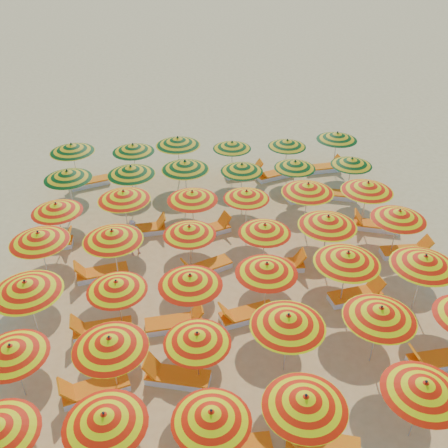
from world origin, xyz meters
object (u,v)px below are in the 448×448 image
Objects in this scene: lounger_8 at (175,323)px; umbrella_18 at (39,237)px; umbrella_30 at (67,175)px; umbrella_34 at (295,165)px; umbrella_23 at (399,215)px; lounger_5 at (176,377)px; lounger_21 at (89,182)px; umbrella_35 at (352,162)px; umbrella_39 at (232,145)px; lounger_19 at (304,195)px; umbrella_33 at (242,167)px; umbrella_25 at (124,195)px; lounger_13 at (280,265)px; umbrella_41 at (337,136)px; lounger_10 at (356,295)px; umbrella_29 at (368,187)px; umbrella_17 at (425,261)px; lounger_7 at (101,329)px; lounger_6 at (437,360)px; umbrella_13 at (116,286)px; lounger_4 at (94,389)px; lounger_23 at (273,175)px; umbrella_10 at (380,313)px; umbrella_24 at (56,208)px; lounger_12 at (206,268)px; beachgoer_a at (134,238)px; umbrella_14 at (190,280)px; lounger_14 at (406,251)px; umbrella_16 at (348,258)px; lounger_22 at (244,173)px; lounger_9 at (246,315)px; umbrella_19 at (112,235)px; lounger_3 at (321,444)px; umbrella_26 at (192,196)px; lounger_18 at (375,225)px; lounger_24 at (323,168)px; umbrella_9 at (288,321)px; umbrella_20 at (189,230)px; umbrella_27 at (246,195)px; umbrella_22 at (328,221)px; umbrella_8 at (197,338)px; umbrella_12 at (26,287)px; lounger_15 at (50,243)px; umbrella_38 at (178,141)px; umbrella_2 at (211,416)px.

umbrella_18 is at bearing 142.63° from lounger_8.
umbrella_30 is 1.12× the size of umbrella_34.
umbrella_23 reaches higher than lounger_5.
umbrella_34 reaches higher than lounger_21.
umbrella_39 is (-4.76, 2.23, -0.01)m from umbrella_35.
umbrella_33 is at bearing -16.44° from lounger_19.
lounger_13 is at bearing -26.14° from umbrella_25.
umbrella_41 reaches higher than lounger_10.
umbrella_29 is at bearing 59.25° from lounger_10.
lounger_7 is at bearing -179.83° from umbrella_17.
lounger_6 is at bearing -74.66° from lounger_10.
umbrella_13 reaches higher than lounger_10.
lounger_10 is (9.97, -2.04, -1.63)m from umbrella_18.
lounger_23 is (6.93, 11.32, 0.00)m from lounger_4.
umbrella_24 is at bearing 144.83° from umbrella_10.
beachgoer_a is (-2.43, 1.31, 0.55)m from lounger_12.
umbrella_23 is at bearing 20.08° from umbrella_14.
umbrella_16 is at bearing -142.83° from lounger_14.
lounger_22 is at bearing 20.94° from beachgoer_a.
umbrella_13 is 4.02m from lounger_9.
umbrella_33 is at bearing 62.31° from lounger_8.
beachgoer_a is at bearing 69.77° from umbrella_19.
lounger_3 is (2.73, -4.39, -1.58)m from umbrella_14.
lounger_21 is at bearing 81.92° from umbrella_30.
umbrella_34 is at bearing -82.45° from lounger_3.
umbrella_14 is at bearing -94.02° from umbrella_26.
umbrella_23 is 2.42m from lounger_18.
lounger_13 is 6.80m from lounger_23.
lounger_24 is at bearing -177.92° from umbrella_41.
lounger_23 is at bearing 54.76° from umbrella_13.
umbrella_30 is at bearing 86.84° from umbrella_18.
lounger_6 is at bearing 113.94° from lounger_21.
lounger_10 is at bearing 41.47° from umbrella_9.
umbrella_20 is 6.91m from lounger_19.
umbrella_30 is at bearing 144.07° from umbrella_16.
umbrella_26 reaches higher than lounger_24.
lounger_9 is at bearing -98.21° from umbrella_27.
umbrella_22 is at bearing 89.75° from umbrella_16.
umbrella_26 is 5.60m from lounger_22.
umbrella_8 is 4.92m from lounger_12.
umbrella_12 is 1.22× the size of umbrella_20.
umbrella_25 is 10.10m from lounger_24.
umbrella_41 is 1.24× the size of lounger_9.
umbrella_12 is (-4.56, 2.19, 0.24)m from umbrella_8.
umbrella_30 is 2.88m from lounger_15.
lounger_3 is (0.36, -13.78, -1.45)m from umbrella_39.
umbrella_27 is at bearing -70.30° from lounger_3.
umbrella_2 is at bearing -89.06° from umbrella_38.
umbrella_14 reaches higher than umbrella_34.
lounger_15 is at bearing -40.54° from lounger_5.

